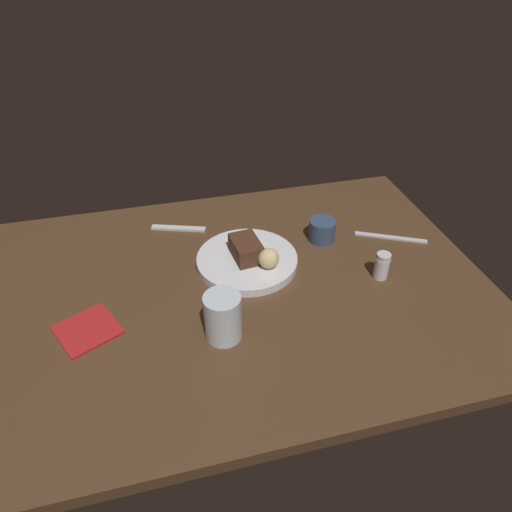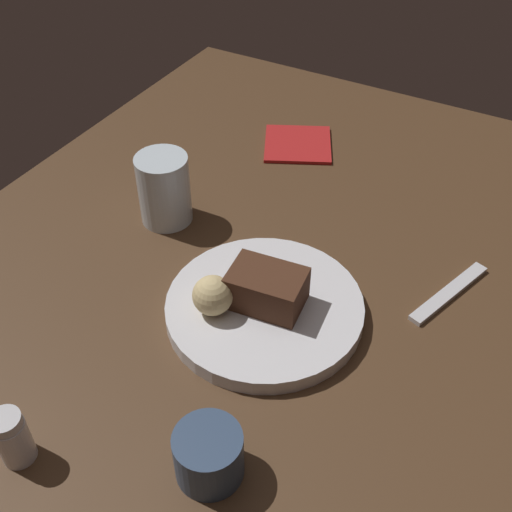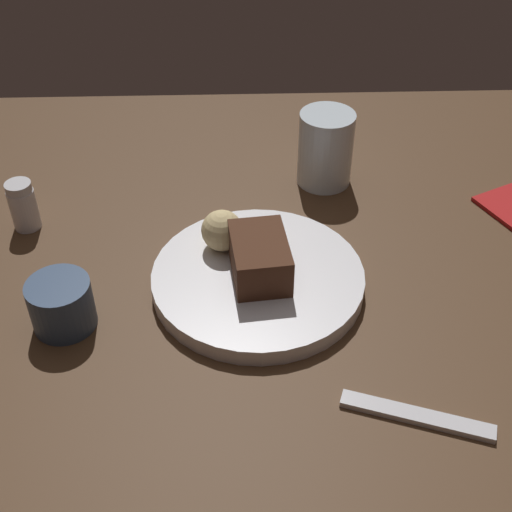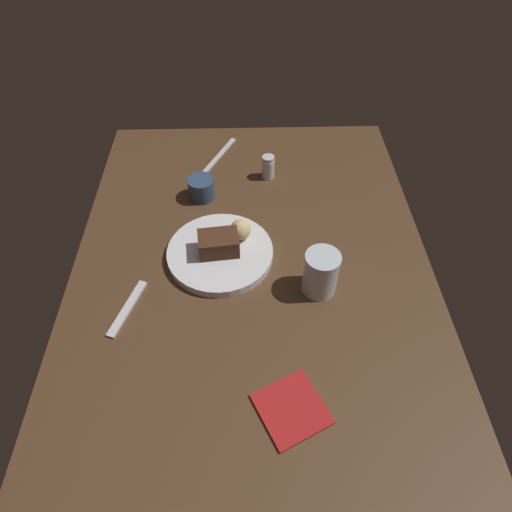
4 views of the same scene
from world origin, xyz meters
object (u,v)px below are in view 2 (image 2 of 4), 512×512
at_px(coffee_cup, 209,455).
at_px(salt_shaker, 12,438).
at_px(bread_roll, 213,295).
at_px(folded_napkin, 298,144).
at_px(dessert_spoon, 449,293).
at_px(dessert_plate, 265,308).
at_px(water_glass, 164,189).
at_px(chocolate_cake_slice, 267,288).

bearing_deg(coffee_cup, salt_shaker, -65.75).
xyz_separation_m(bread_roll, folded_napkin, (-0.42, -0.09, -0.04)).
bearing_deg(bread_roll, folded_napkin, -167.91).
bearing_deg(dessert_spoon, folded_napkin, -105.54).
distance_m(bread_roll, salt_shaker, 0.27).
relative_size(dessert_plate, bread_roll, 4.98).
distance_m(dessert_plate, bread_roll, 0.07).
bearing_deg(water_glass, salt_shaker, 13.30).
height_order(chocolate_cake_slice, water_glass, water_glass).
height_order(bread_roll, dessert_spoon, bread_roll).
distance_m(chocolate_cake_slice, coffee_cup, 0.23).
xyz_separation_m(dessert_plate, chocolate_cake_slice, (-0.00, 0.00, 0.03)).
distance_m(dessert_plate, folded_napkin, 0.40).
bearing_deg(bread_roll, chocolate_cake_slice, 130.38).
height_order(salt_shaker, coffee_cup, salt_shaker).
relative_size(chocolate_cake_slice, water_glass, 0.87).
bearing_deg(folded_napkin, coffee_cup, 18.05).
bearing_deg(water_glass, folded_napkin, 163.44).
xyz_separation_m(chocolate_cake_slice, water_glass, (-0.10, -0.22, 0.01)).
bearing_deg(water_glass, bread_roll, 50.19).
height_order(dessert_plate, chocolate_cake_slice, chocolate_cake_slice).
distance_m(dessert_plate, salt_shaker, 0.33).
bearing_deg(chocolate_cake_slice, bread_roll, -49.62).
distance_m(chocolate_cake_slice, salt_shaker, 0.33).
relative_size(coffee_cup, dessert_spoon, 0.47).
height_order(salt_shaker, folded_napkin, salt_shaker).
distance_m(water_glass, folded_napkin, 0.29).
relative_size(bread_roll, folded_napkin, 0.43).
distance_m(water_glass, dessert_spoon, 0.42).
xyz_separation_m(bread_roll, salt_shaker, (0.26, -0.08, -0.01)).
bearing_deg(dessert_plate, coffee_cup, 14.13).
height_order(bread_roll, coffee_cup, bread_roll).
bearing_deg(salt_shaker, dessert_spoon, 144.19).
height_order(coffee_cup, folded_napkin, coffee_cup).
relative_size(dessert_plate, dessert_spoon, 1.67).
xyz_separation_m(salt_shaker, dessert_spoon, (-0.45, 0.32, -0.03)).
relative_size(bread_roll, coffee_cup, 0.71).
relative_size(salt_shaker, water_glass, 0.64).
distance_m(dessert_plate, water_glass, 0.25).
bearing_deg(folded_napkin, water_glass, -16.56).
relative_size(salt_shaker, dessert_spoon, 0.45).
bearing_deg(coffee_cup, water_glass, -139.11).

